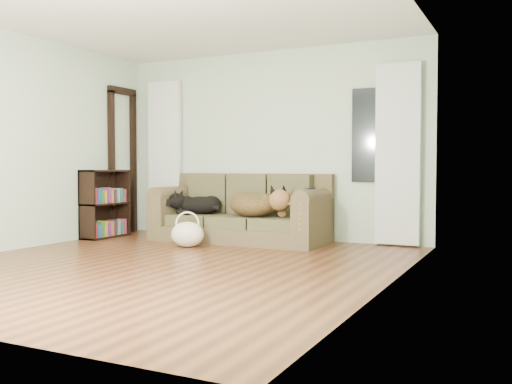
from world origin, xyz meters
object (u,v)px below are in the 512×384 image
at_px(tote_bag, 187,234).
at_px(bookshelf, 105,202).
at_px(sofa, 239,208).
at_px(dog_black_lab, 198,204).
at_px(dog_shepherd, 256,206).

bearing_deg(tote_bag, bookshelf, 168.60).
relative_size(sofa, dog_black_lab, 3.95).
bearing_deg(sofa, dog_shepherd, -19.59).
xyz_separation_m(sofa, tote_bag, (-0.32, -0.77, -0.29)).
bearing_deg(bookshelf, sofa, 5.70).
bearing_deg(dog_shepherd, bookshelf, 38.98).
bearing_deg(dog_black_lab, tote_bag, -76.99).
distance_m(tote_bag, bookshelf, 1.64).
distance_m(dog_black_lab, bookshelf, 1.35).
bearing_deg(dog_black_lab, bookshelf, -171.91).
relative_size(dog_black_lab, dog_shepherd, 0.77).
relative_size(sofa, dog_shepherd, 3.04).
xyz_separation_m(dog_black_lab, tote_bag, (0.28, -0.71, -0.32)).
relative_size(sofa, tote_bag, 5.41).
bearing_deg(bookshelf, dog_shepherd, 1.27).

